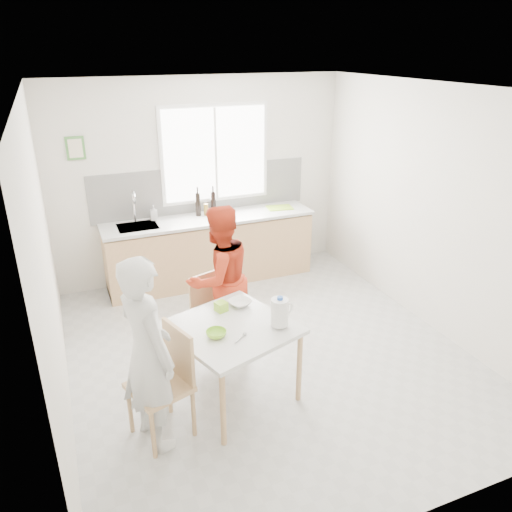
{
  "coord_description": "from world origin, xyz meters",
  "views": [
    {
      "loc": [
        -1.82,
        -4.14,
        3.05
      ],
      "look_at": [
        -0.04,
        0.2,
        1.05
      ],
      "focal_mm": 35.0,
      "sensor_mm": 36.0,
      "label": 1
    }
  ],
  "objects_px": {
    "person_red": "(219,279)",
    "milk_jug": "(280,312)",
    "chair_left": "(167,378)",
    "bowl_green": "(216,334)",
    "person_white": "(148,354)",
    "dining_table": "(231,334)",
    "wine_bottle_a": "(198,204)",
    "bowl_white": "(240,303)",
    "chair_far": "(211,309)",
    "wine_bottle_b": "(213,202)"
  },
  "relations": [
    {
      "from": "person_red",
      "to": "milk_jug",
      "type": "height_order",
      "value": "person_red"
    },
    {
      "from": "chair_left",
      "to": "bowl_green",
      "type": "bearing_deg",
      "value": 84.02
    },
    {
      "from": "bowl_green",
      "to": "person_white",
      "type": "bearing_deg",
      "value": -166.25
    },
    {
      "from": "dining_table",
      "to": "wine_bottle_a",
      "type": "height_order",
      "value": "wine_bottle_a"
    },
    {
      "from": "dining_table",
      "to": "bowl_white",
      "type": "bearing_deg",
      "value": 58.13
    },
    {
      "from": "person_white",
      "to": "wine_bottle_a",
      "type": "distance_m",
      "value": 3.14
    },
    {
      "from": "chair_far",
      "to": "bowl_white",
      "type": "height_order",
      "value": "chair_far"
    },
    {
      "from": "person_white",
      "to": "bowl_green",
      "type": "bearing_deg",
      "value": -94.57
    },
    {
      "from": "person_white",
      "to": "milk_jug",
      "type": "relative_size",
      "value": 6.08
    },
    {
      "from": "bowl_green",
      "to": "milk_jug",
      "type": "height_order",
      "value": "milk_jug"
    },
    {
      "from": "person_red",
      "to": "bowl_white",
      "type": "height_order",
      "value": "person_red"
    },
    {
      "from": "chair_left",
      "to": "person_white",
      "type": "bearing_deg",
      "value": -90.0
    },
    {
      "from": "bowl_white",
      "to": "wine_bottle_b",
      "type": "height_order",
      "value": "wine_bottle_b"
    },
    {
      "from": "chair_left",
      "to": "person_white",
      "type": "height_order",
      "value": "person_white"
    },
    {
      "from": "person_white",
      "to": "bowl_green",
      "type": "height_order",
      "value": "person_white"
    },
    {
      "from": "bowl_green",
      "to": "milk_jug",
      "type": "distance_m",
      "value": 0.59
    },
    {
      "from": "wine_bottle_b",
      "to": "chair_left",
      "type": "bearing_deg",
      "value": -115.05
    },
    {
      "from": "milk_jug",
      "to": "wine_bottle_a",
      "type": "distance_m",
      "value": 2.78
    },
    {
      "from": "bowl_green",
      "to": "bowl_white",
      "type": "bearing_deg",
      "value": 49.29
    },
    {
      "from": "dining_table",
      "to": "chair_left",
      "type": "bearing_deg",
      "value": -161.67
    },
    {
      "from": "bowl_green",
      "to": "wine_bottle_b",
      "type": "relative_size",
      "value": 0.59
    },
    {
      "from": "chair_left",
      "to": "milk_jug",
      "type": "bearing_deg",
      "value": 74.3
    },
    {
      "from": "milk_jug",
      "to": "wine_bottle_a",
      "type": "xyz_separation_m",
      "value": [
        0.07,
        2.77,
        0.18
      ]
    },
    {
      "from": "dining_table",
      "to": "person_white",
      "type": "distance_m",
      "value": 0.84
    },
    {
      "from": "person_red",
      "to": "bowl_green",
      "type": "xyz_separation_m",
      "value": [
        -0.36,
        -1.0,
        -0.01
      ]
    },
    {
      "from": "chair_left",
      "to": "person_red",
      "type": "height_order",
      "value": "person_red"
    },
    {
      "from": "chair_left",
      "to": "chair_far",
      "type": "bearing_deg",
      "value": 128.36
    },
    {
      "from": "chair_left",
      "to": "wine_bottle_a",
      "type": "distance_m",
      "value": 3.08
    },
    {
      "from": "dining_table",
      "to": "wine_bottle_a",
      "type": "bearing_deg",
      "value": 79.84
    },
    {
      "from": "wine_bottle_a",
      "to": "wine_bottle_b",
      "type": "xyz_separation_m",
      "value": [
        0.23,
        0.04,
        -0.01
      ]
    },
    {
      "from": "chair_left",
      "to": "bowl_white",
      "type": "distance_m",
      "value": 1.04
    },
    {
      "from": "person_red",
      "to": "bowl_green",
      "type": "relative_size",
      "value": 9.01
    },
    {
      "from": "bowl_green",
      "to": "dining_table",
      "type": "bearing_deg",
      "value": 32.36
    },
    {
      "from": "chair_far",
      "to": "person_red",
      "type": "height_order",
      "value": "person_red"
    },
    {
      "from": "person_white",
      "to": "wine_bottle_a",
      "type": "xyz_separation_m",
      "value": [
        1.25,
        2.87,
        0.25
      ]
    },
    {
      "from": "dining_table",
      "to": "bowl_green",
      "type": "distance_m",
      "value": 0.23
    },
    {
      "from": "person_red",
      "to": "chair_left",
      "type": "bearing_deg",
      "value": 34.64
    },
    {
      "from": "chair_far",
      "to": "wine_bottle_b",
      "type": "xyz_separation_m",
      "value": [
        0.62,
        1.76,
        0.61
      ]
    },
    {
      "from": "chair_left",
      "to": "person_red",
      "type": "bearing_deg",
      "value": 124.64
    },
    {
      "from": "person_white",
      "to": "wine_bottle_a",
      "type": "height_order",
      "value": "person_white"
    },
    {
      "from": "chair_far",
      "to": "bowl_green",
      "type": "bearing_deg",
      "value": -122.51
    },
    {
      "from": "milk_jug",
      "to": "chair_left",
      "type": "bearing_deg",
      "value": 164.3
    },
    {
      "from": "dining_table",
      "to": "person_red",
      "type": "relative_size",
      "value": 0.78
    },
    {
      "from": "chair_left",
      "to": "chair_far",
      "type": "xyz_separation_m",
      "value": [
        0.72,
        1.09,
        -0.07
      ]
    },
    {
      "from": "wine_bottle_b",
      "to": "wine_bottle_a",
      "type": "bearing_deg",
      "value": -170.37
    },
    {
      "from": "bowl_green",
      "to": "wine_bottle_a",
      "type": "height_order",
      "value": "wine_bottle_a"
    },
    {
      "from": "dining_table",
      "to": "bowl_white",
      "type": "xyz_separation_m",
      "value": [
        0.21,
        0.33,
        0.1
      ]
    },
    {
      "from": "dining_table",
      "to": "wine_bottle_b",
      "type": "distance_m",
      "value": 2.76
    },
    {
      "from": "chair_left",
      "to": "person_white",
      "type": "distance_m",
      "value": 0.33
    },
    {
      "from": "chair_left",
      "to": "person_red",
      "type": "relative_size",
      "value": 0.61
    }
  ]
}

